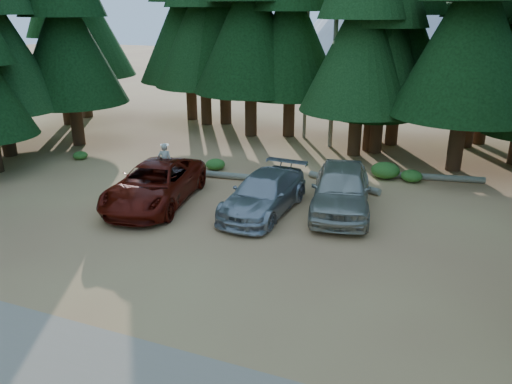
# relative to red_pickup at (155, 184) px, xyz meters

# --- Properties ---
(ground) EXTENTS (160.00, 160.00, 0.00)m
(ground) POSITION_rel_red_pickup_xyz_m (3.70, -3.11, -0.83)
(ground) COLOR #AE6A49
(ground) RESTS_ON ground
(gravel_strip) EXTENTS (26.00, 3.50, 0.01)m
(gravel_strip) POSITION_rel_red_pickup_xyz_m (3.70, -9.61, -0.82)
(gravel_strip) COLOR tan
(gravel_strip) RESTS_ON ground
(forest_belt_north) EXTENTS (36.00, 7.00, 22.00)m
(forest_belt_north) POSITION_rel_red_pickup_xyz_m (3.70, 11.89, -0.83)
(forest_belt_north) COLOR black
(forest_belt_north) RESTS_ON ground
(snag_front) EXTENTS (0.24, 0.24, 12.00)m
(snag_front) POSITION_rel_red_pickup_xyz_m (4.50, 11.39, 5.17)
(snag_front) COLOR #686253
(snag_front) RESTS_ON ground
(snag_back) EXTENTS (0.20, 0.20, 10.00)m
(snag_back) POSITION_rel_red_pickup_xyz_m (2.50, 12.89, 4.17)
(snag_back) COLOR #686253
(snag_back) RESTS_ON ground
(red_pickup) EXTENTS (3.66, 6.31, 1.65)m
(red_pickup) POSITION_rel_red_pickup_xyz_m (0.00, 0.00, 0.00)
(red_pickup) COLOR #5F1008
(red_pickup) RESTS_ON ground
(silver_minivan_center) EXTENTS (2.37, 5.33, 1.52)m
(silver_minivan_center) POSITION_rel_red_pickup_xyz_m (4.45, 0.79, -0.07)
(silver_minivan_center) COLOR #A2A4AA
(silver_minivan_center) RESTS_ON ground
(silver_minivan_right) EXTENTS (3.17, 5.80, 1.87)m
(silver_minivan_right) POSITION_rel_red_pickup_xyz_m (7.22, 1.99, 0.11)
(silver_minivan_right) COLOR #A7A494
(silver_minivan_right) RESTS_ON ground
(frisbee_player) EXTENTS (0.69, 0.55, 1.63)m
(frisbee_player) POSITION_rel_red_pickup_xyz_m (-0.14, 1.10, 0.62)
(frisbee_player) COLOR beige
(frisbee_player) RESTS_ON ground
(log_left) EXTENTS (4.26, 0.73, 0.30)m
(log_left) POSITION_rel_red_pickup_xyz_m (2.03, 3.99, -0.67)
(log_left) COLOR #686253
(log_left) RESTS_ON ground
(log_mid) EXTENTS (3.55, 1.66, 0.31)m
(log_mid) POSITION_rel_red_pickup_xyz_m (6.70, 4.94, -0.67)
(log_mid) COLOR #686253
(log_mid) RESTS_ON ground
(log_right) EXTENTS (4.70, 1.12, 0.30)m
(log_right) POSITION_rel_red_pickup_xyz_m (10.33, 7.25, -0.67)
(log_right) COLOR #686253
(log_right) RESTS_ON ground
(shrub_far_left) EXTENTS (1.11, 1.11, 0.61)m
(shrub_far_left) POSITION_rel_red_pickup_xyz_m (-2.40, 3.89, -0.52)
(shrub_far_left) COLOR #25601C
(shrub_far_left) RESTS_ON ground
(shrub_left) EXTENTS (0.95, 0.95, 0.53)m
(shrub_left) POSITION_rel_red_pickup_xyz_m (0.27, 5.02, -0.56)
(shrub_left) COLOR #25601C
(shrub_left) RESTS_ON ground
(shrub_center_left) EXTENTS (0.88, 0.88, 0.48)m
(shrub_center_left) POSITION_rel_red_pickup_xyz_m (3.93, 4.92, -0.58)
(shrub_center_left) COLOR #25601C
(shrub_center_left) RESTS_ON ground
(shrub_center_right) EXTENTS (1.06, 1.06, 0.58)m
(shrub_center_right) POSITION_rel_red_pickup_xyz_m (6.05, 6.89, -0.53)
(shrub_center_right) COLOR #25601C
(shrub_center_right) RESTS_ON ground
(shrub_right) EXTENTS (0.98, 0.98, 0.54)m
(shrub_right) POSITION_rel_red_pickup_xyz_m (9.50, 6.71, -0.56)
(shrub_right) COLOR #25601C
(shrub_right) RESTS_ON ground
(shrub_far_right) EXTENTS (1.34, 1.34, 0.73)m
(shrub_far_right) POSITION_rel_red_pickup_xyz_m (8.28, 6.81, -0.46)
(shrub_far_right) COLOR #25601C
(shrub_far_right) RESTS_ON ground
(shrub_edge_west) EXTENTS (0.76, 0.76, 0.42)m
(shrub_edge_west) POSITION_rel_red_pickup_xyz_m (-7.17, 3.96, -0.62)
(shrub_edge_west) COLOR #25601C
(shrub_edge_west) RESTS_ON ground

